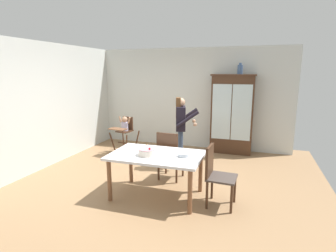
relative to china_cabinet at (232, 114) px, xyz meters
name	(u,v)px	position (x,y,z in m)	size (l,w,h in m)	color
ground_plane	(158,181)	(-1.14, -2.37, -1.01)	(6.24, 6.24, 0.00)	#93704C
wall_back	(191,98)	(-1.14, 0.26, 0.34)	(5.32, 0.06, 2.70)	silver
wall_left	(42,106)	(-3.77, -2.37, 0.34)	(0.06, 5.32, 2.70)	silver
china_cabinet	(232,114)	(0.00, 0.00, 0.00)	(1.09, 0.48, 2.01)	#422819
ceramic_vase	(240,69)	(0.14, 0.00, 1.12)	(0.13, 0.13, 0.27)	#3D567F
high_chair_with_toddler	(125,128)	(-2.60, -0.90, -0.36)	(0.66, 0.75, 0.95)	#422819
adult_person	(181,123)	(-0.96, -1.39, -0.04)	(0.61, 0.59, 1.53)	#33425B
dining_table	(156,159)	(-0.93, -2.94, -0.36)	(1.53, 0.98, 0.74)	silver
birthday_cake	(147,152)	(-1.06, -3.05, -0.22)	(0.28, 0.28, 0.19)	beige
serving_bowl	(183,155)	(-0.48, -2.92, -0.24)	(0.18, 0.18, 0.06)	#B2BCC6
dining_chair_far_side	(169,153)	(-0.95, -2.24, -0.46)	(0.47, 0.47, 0.96)	#422819
dining_chair_right_end	(215,171)	(0.04, -2.93, -0.46)	(0.46, 0.46, 0.96)	#422819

